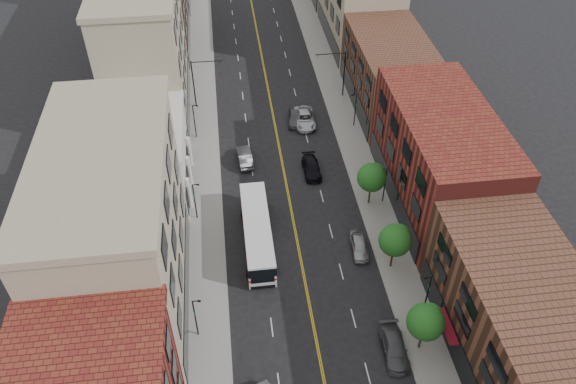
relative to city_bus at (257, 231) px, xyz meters
name	(u,v)px	position (x,y,z in m)	size (l,w,h in m)	color
sidewalk_left	(205,159)	(-5.60, 15.90, -1.88)	(4.00, 110.00, 0.15)	gray
sidewalk_right	(354,147)	(14.40, 15.90, -1.88)	(4.00, 110.00, 0.15)	gray
bldg_l_tanoffice	(120,237)	(-12.60, -6.10, 7.04)	(10.00, 22.00, 18.00)	gray
bldg_l_white	(143,158)	(-12.60, 11.90, 2.04)	(10.00, 14.00, 8.00)	silver
bldg_l_far_a	(145,53)	(-12.60, 28.90, 7.04)	(10.00, 20.00, 18.00)	gray
bldg_l_far_b	(154,4)	(-12.60, 48.90, 5.54)	(10.00, 20.00, 15.00)	brown
bldg_r_near	(532,345)	(21.40, -19.10, 3.04)	(10.00, 26.00, 10.00)	brown
bldg_r_mid	(440,159)	(21.40, 4.90, 4.04)	(10.00, 22.00, 12.00)	maroon
bldg_r_far_a	(390,74)	(21.40, 25.90, 3.04)	(10.00, 20.00, 10.00)	brown
bldg_r_far_b	(359,1)	(21.40, 46.90, 5.04)	(10.00, 22.00, 14.00)	gray
tree_r_1	(426,321)	(13.79, -15.02, 2.17)	(3.40, 3.40, 5.59)	black
tree_r_2	(396,239)	(13.79, -5.02, 2.17)	(3.40, 3.40, 5.59)	black
tree_r_3	(372,176)	(13.79, 4.98, 2.17)	(3.40, 3.40, 5.59)	black
lamp_l_1	(196,316)	(-6.55, -11.10, 1.01)	(0.81, 0.55, 5.05)	black
lamp_l_2	(195,199)	(-6.55, 4.90, 1.01)	(0.81, 0.55, 5.05)	black
lamp_l_3	(195,120)	(-6.55, 20.90, 1.01)	(0.81, 0.55, 5.05)	black
lamp_r_1	(427,292)	(15.35, -11.10, 1.01)	(0.81, 0.55, 5.05)	black
lamp_r_2	(385,183)	(15.35, 4.90, 1.01)	(0.81, 0.55, 5.05)	black
lamp_r_3	(355,108)	(15.35, 20.90, 1.01)	(0.81, 0.55, 5.05)	black
signal_mast_left	(198,78)	(-5.87, 28.90, 2.69)	(4.49, 0.18, 7.20)	black
signal_mast_right	(340,69)	(14.66, 28.90, 2.69)	(4.49, 0.18, 7.20)	black
city_bus	(257,231)	(0.00, 0.00, 0.00)	(3.18, 13.10, 3.36)	silver
car_parked_mid	(394,347)	(11.25, -15.24, -1.19)	(2.14, 5.27, 1.53)	#49494E
car_parked_far	(359,246)	(10.88, -2.42, -1.21)	(1.76, 4.39, 1.49)	#9FA1A7
car_lane_behind	(245,157)	(-0.39, 14.74, -1.14)	(1.72, 4.93, 1.62)	#47474B
car_lane_a	(312,168)	(7.85, 11.52, -1.22)	(2.07, 5.10, 1.48)	black
car_lane_b	(305,118)	(8.63, 22.47, -1.13)	(2.73, 5.92, 1.65)	silver
car_lane_c	(295,117)	(7.29, 22.90, -1.15)	(1.91, 4.74, 1.61)	#4B4B50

